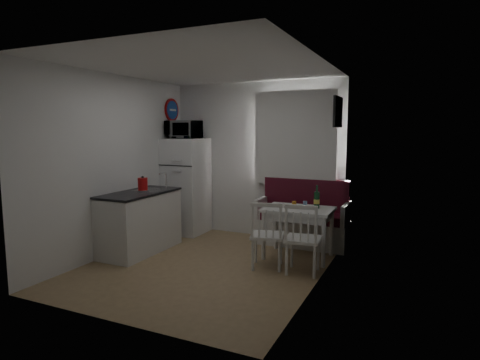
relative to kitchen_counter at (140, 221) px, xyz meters
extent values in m
cube|color=#8F734C|center=(1.20, -0.16, -0.46)|extent=(3.00, 3.50, 0.02)
cube|color=white|center=(1.20, -0.16, 2.14)|extent=(3.00, 3.50, 0.02)
cube|color=white|center=(1.20, 1.59, 0.84)|extent=(3.00, 0.02, 2.60)
cube|color=white|center=(1.20, -1.91, 0.84)|extent=(3.00, 0.02, 2.60)
cube|color=white|center=(-0.30, -0.16, 0.84)|extent=(0.02, 3.50, 2.60)
cube|color=white|center=(2.70, -0.16, 0.84)|extent=(0.02, 3.50, 2.60)
cube|color=silver|center=(1.90, 1.56, 1.17)|extent=(1.22, 0.06, 1.47)
cube|color=white|center=(1.90, 1.49, 1.22)|extent=(1.35, 0.02, 1.50)
cube|color=silver|center=(0.00, -0.01, -0.03)|extent=(0.60, 1.30, 0.86)
cube|color=black|center=(0.00, -0.01, 0.43)|extent=(0.62, 1.32, 0.03)
cube|color=#99999E|center=(0.02, 0.24, 0.39)|extent=(0.40, 0.40, 0.10)
cylinder|color=silver|center=(0.18, 0.42, 0.57)|extent=(0.02, 0.02, 0.26)
cylinder|color=#19459A|center=(-0.27, 1.29, 1.69)|extent=(0.03, 0.40, 0.40)
cube|color=black|center=(2.67, 0.94, 1.59)|extent=(0.04, 0.52, 0.42)
cube|color=silver|center=(2.09, 1.32, -0.26)|extent=(1.44, 0.55, 0.40)
cube|color=#521221|center=(2.09, 1.32, 0.01)|extent=(1.37, 0.51, 0.13)
cube|color=#521221|center=(2.09, 1.53, 0.32)|extent=(1.37, 0.11, 0.51)
cube|color=silver|center=(2.22, 0.69, 0.24)|extent=(0.96, 0.68, 0.04)
cube|color=silver|center=(2.22, 0.69, 0.16)|extent=(0.87, 0.59, 0.11)
cylinder|color=silver|center=(2.22, 0.69, -0.12)|extent=(0.06, 0.06, 0.68)
cube|color=silver|center=(1.97, 0.12, -0.03)|extent=(0.51, 0.50, 0.04)
cube|color=silver|center=(1.97, -0.06, 0.21)|extent=(0.40, 0.14, 0.44)
cube|color=silver|center=(2.45, 0.12, -0.02)|extent=(0.46, 0.44, 0.04)
cube|color=silver|center=(2.45, -0.06, 0.22)|extent=(0.41, 0.08, 0.45)
cube|color=white|center=(0.02, 1.24, 0.37)|extent=(0.66, 0.66, 1.66)
imported|color=white|center=(0.02, 1.19, 1.35)|extent=(0.56, 0.38, 0.31)
cylinder|color=red|center=(0.05, 0.02, 0.56)|extent=(0.17, 0.17, 0.23)
cylinder|color=orange|center=(2.17, 0.64, 0.31)|extent=(0.06, 0.06, 0.10)
cylinder|color=#769AC9|center=(2.30, 0.74, 0.31)|extent=(0.06, 0.06, 0.10)
cylinder|color=white|center=(1.92, 0.71, 0.27)|extent=(0.26, 0.26, 0.02)
camera|label=1|loc=(3.77, -4.68, 1.36)|focal=30.00mm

